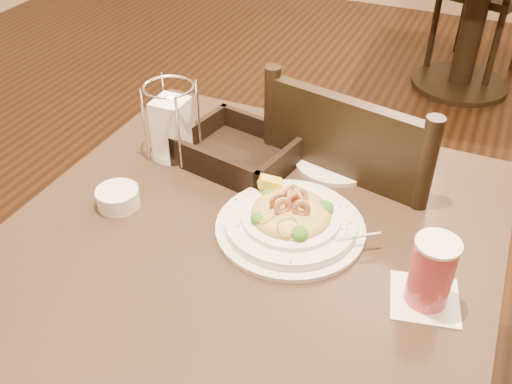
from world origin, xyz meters
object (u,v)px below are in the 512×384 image
at_px(dining_chair_near, 357,225).
at_px(side_plate, 335,162).
at_px(drink_glass, 431,272).
at_px(butter_ramekin, 118,198).
at_px(pasta_bowl, 291,219).
at_px(main_table, 252,313).
at_px(napkin_caddy, 172,126).
at_px(bread_basket, 240,153).

relative_size(dining_chair_near, side_plate, 5.25).
relative_size(drink_glass, butter_ramekin, 1.56).
relative_size(pasta_bowl, side_plate, 1.75).
bearing_deg(side_plate, main_table, -105.00).
distance_m(main_table, side_plate, 0.37).
xyz_separation_m(main_table, side_plate, (0.08, 0.28, 0.24)).
xyz_separation_m(dining_chair_near, napkin_caddy, (-0.39, -0.20, 0.31)).
bearing_deg(bread_basket, pasta_bowl, -42.61).
bearing_deg(pasta_bowl, napkin_caddy, 157.69).
bearing_deg(pasta_bowl, drink_glass, -15.41).
bearing_deg(bread_basket, main_table, -59.30).
bearing_deg(bread_basket, drink_glass, -28.42).
xyz_separation_m(napkin_caddy, butter_ramekin, (-0.01, -0.21, -0.06)).
bearing_deg(bread_basket, butter_ramekin, -122.46).
distance_m(dining_chair_near, side_plate, 0.26).
relative_size(pasta_bowl, drink_glass, 2.33).
relative_size(main_table, butter_ramekin, 10.54).
xyz_separation_m(bread_basket, butter_ramekin, (-0.15, -0.24, -0.00)).
relative_size(main_table, dining_chair_near, 0.97).
relative_size(pasta_bowl, bread_basket, 1.14).
distance_m(drink_glass, bread_basket, 0.52).
distance_m(dining_chair_near, pasta_bowl, 0.43).
relative_size(side_plate, butter_ramekin, 2.07).
distance_m(dining_chair_near, bread_basket, 0.39).
height_order(pasta_bowl, drink_glass, drink_glass).
xyz_separation_m(dining_chair_near, butter_ramekin, (-0.40, -0.41, 0.25)).
bearing_deg(butter_ramekin, dining_chair_near, 45.63).
xyz_separation_m(bread_basket, side_plate, (0.20, 0.07, -0.02)).
height_order(main_table, bread_basket, bread_basket).
bearing_deg(pasta_bowl, bread_basket, 137.39).
relative_size(pasta_bowl, butter_ramekin, 3.63).
bearing_deg(drink_glass, bread_basket, 151.58).
bearing_deg(napkin_caddy, side_plate, 17.71).
xyz_separation_m(main_table, bread_basket, (-0.12, 0.21, 0.25)).
relative_size(drink_glass, bread_basket, 0.49).
bearing_deg(drink_glass, butter_ramekin, 179.58).
height_order(dining_chair_near, pasta_bowl, dining_chair_near).
bearing_deg(napkin_caddy, drink_glass, -19.30).
bearing_deg(dining_chair_near, bread_basket, 46.69).
relative_size(napkin_caddy, butter_ramekin, 2.04).
distance_m(drink_glass, butter_ramekin, 0.61).
height_order(dining_chair_near, drink_glass, dining_chair_near).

